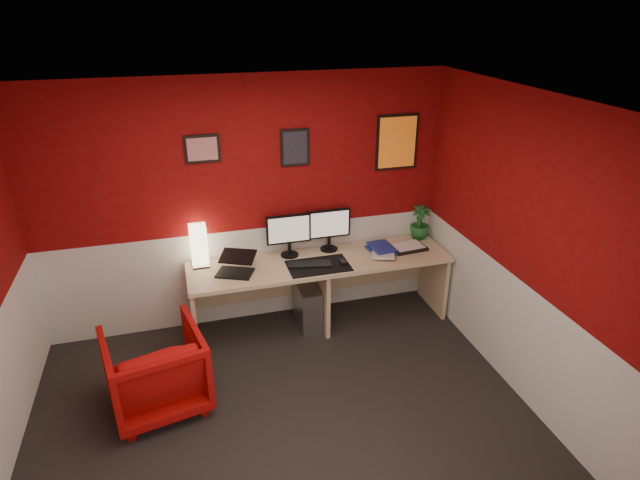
% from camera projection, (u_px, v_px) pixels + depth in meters
% --- Properties ---
extents(ground, '(4.00, 3.50, 0.01)m').
position_uv_depth(ground, '(288.00, 431.00, 4.16)').
color(ground, black).
rests_on(ground, ground).
extents(ceiling, '(4.00, 3.50, 0.01)m').
position_uv_depth(ceiling, '(278.00, 110.00, 3.12)').
color(ceiling, white).
rests_on(ceiling, ground).
extents(wall_back, '(4.00, 0.01, 2.50)m').
position_uv_depth(wall_back, '(246.00, 206.00, 5.17)').
color(wall_back, maroon).
rests_on(wall_back, ground).
extents(wall_right, '(0.01, 3.50, 2.50)m').
position_uv_depth(wall_right, '(534.00, 258.00, 4.14)').
color(wall_right, maroon).
rests_on(wall_right, ground).
extents(wainscot_back, '(4.00, 0.01, 1.00)m').
position_uv_depth(wainscot_back, '(250.00, 274.00, 5.48)').
color(wainscot_back, silver).
rests_on(wainscot_back, ground).
extents(wainscot_right, '(0.01, 3.50, 1.00)m').
position_uv_depth(wainscot_right, '(519.00, 338.00, 4.45)').
color(wainscot_right, silver).
rests_on(wainscot_right, ground).
extents(desk, '(2.60, 0.65, 0.73)m').
position_uv_depth(desk, '(320.00, 292.00, 5.40)').
color(desk, '#CEAF84').
rests_on(desk, ground).
extents(shoji_lamp, '(0.16, 0.16, 0.40)m').
position_uv_depth(shoji_lamp, '(199.00, 247.00, 5.07)').
color(shoji_lamp, '#FFE5B2').
rests_on(shoji_lamp, desk).
extents(laptop, '(0.40, 0.35, 0.22)m').
position_uv_depth(laptop, '(234.00, 263.00, 4.95)').
color(laptop, black).
rests_on(laptop, desk).
extents(monitor_left, '(0.45, 0.06, 0.58)m').
position_uv_depth(monitor_left, '(289.00, 229.00, 5.23)').
color(monitor_left, black).
rests_on(monitor_left, desk).
extents(monitor_right, '(0.45, 0.06, 0.58)m').
position_uv_depth(monitor_right, '(329.00, 224.00, 5.36)').
color(monitor_right, black).
rests_on(monitor_right, desk).
extents(desk_mat, '(0.60, 0.38, 0.01)m').
position_uv_depth(desk_mat, '(319.00, 266.00, 5.14)').
color(desk_mat, black).
rests_on(desk_mat, desk).
extents(keyboard, '(0.44, 0.22, 0.02)m').
position_uv_depth(keyboard, '(309.00, 264.00, 5.15)').
color(keyboard, black).
rests_on(keyboard, desk_mat).
extents(mouse, '(0.06, 0.10, 0.03)m').
position_uv_depth(mouse, '(343.00, 262.00, 5.17)').
color(mouse, black).
rests_on(mouse, desk_mat).
extents(book_bottom, '(0.32, 0.37, 0.03)m').
position_uv_depth(book_bottom, '(374.00, 253.00, 5.37)').
color(book_bottom, navy).
rests_on(book_bottom, desk).
extents(book_middle, '(0.32, 0.36, 0.02)m').
position_uv_depth(book_middle, '(372.00, 252.00, 5.34)').
color(book_middle, silver).
rests_on(book_middle, book_bottom).
extents(book_top, '(0.23, 0.30, 0.03)m').
position_uv_depth(book_top, '(372.00, 249.00, 5.35)').
color(book_top, navy).
rests_on(book_top, book_middle).
extents(zen_tray, '(0.37, 0.28, 0.03)m').
position_uv_depth(zen_tray, '(408.00, 247.00, 5.49)').
color(zen_tray, black).
rests_on(zen_tray, desk).
extents(potted_plant, '(0.25, 0.25, 0.37)m').
position_uv_depth(potted_plant, '(420.00, 222.00, 5.67)').
color(potted_plant, '#19591E').
rests_on(potted_plant, desk).
extents(pc_tower, '(0.20, 0.45, 0.45)m').
position_uv_depth(pc_tower, '(307.00, 305.00, 5.44)').
color(pc_tower, '#99999E').
rests_on(pc_tower, ground).
extents(armchair, '(0.88, 0.90, 0.70)m').
position_uv_depth(armchair, '(156.00, 370.00, 4.31)').
color(armchair, '#A40E0C').
rests_on(armchair, ground).
extents(art_left, '(0.32, 0.02, 0.26)m').
position_uv_depth(art_left, '(202.00, 149.00, 4.82)').
color(art_left, red).
rests_on(art_left, wall_back).
extents(art_center, '(0.28, 0.02, 0.36)m').
position_uv_depth(art_center, '(295.00, 147.00, 5.05)').
color(art_center, black).
rests_on(art_center, wall_back).
extents(art_right, '(0.44, 0.02, 0.56)m').
position_uv_depth(art_right, '(397.00, 142.00, 5.32)').
color(art_right, orange).
rests_on(art_right, wall_back).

